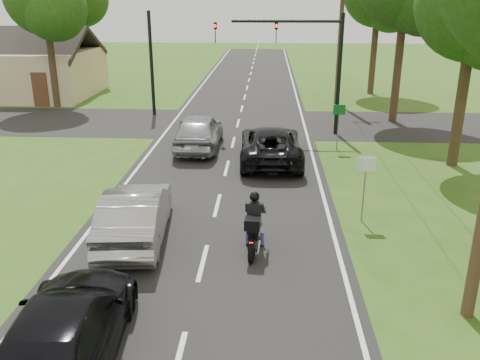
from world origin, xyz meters
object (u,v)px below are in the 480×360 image
at_px(silver_suv, 199,131).
at_px(traffic_signal, 303,52).
at_px(motorcycle_rider, 254,228).
at_px(dark_suv, 271,144).
at_px(dark_car_behind, 65,331).
at_px(silver_sedan, 136,214).
at_px(utility_pole_far, 341,24).
at_px(sign_white, 366,173).
at_px(sign_green, 339,116).

xyz_separation_m(silver_suv, traffic_signal, (4.86, 3.14, 3.29)).
relative_size(motorcycle_rider, dark_suv, 0.38).
bearing_deg(silver_suv, dark_suv, 151.72).
xyz_separation_m(motorcycle_rider, dark_suv, (0.47, 8.29, 0.08)).
xyz_separation_m(motorcycle_rider, dark_car_behind, (-3.44, -4.83, 0.05)).
xyz_separation_m(silver_sedan, utility_pole_far, (8.30, 20.66, 4.29)).
bearing_deg(dark_suv, sign_white, 113.81).
bearing_deg(dark_car_behind, sign_white, -138.31).
xyz_separation_m(dark_suv, silver_suv, (-3.34, 1.81, 0.07)).
relative_size(motorcycle_rider, traffic_signal, 0.32).
bearing_deg(dark_car_behind, sign_green, -119.28).
height_order(silver_suv, utility_pole_far, utility_pole_far).
xyz_separation_m(utility_pole_far, sign_green, (-1.30, -11.02, -3.49)).
bearing_deg(silver_suv, motorcycle_rider, 106.02).
height_order(motorcycle_rider, silver_suv, motorcycle_rider).
bearing_deg(silver_suv, sign_green, -178.72).
bearing_deg(sign_white, dark_suv, 115.43).
bearing_deg(sign_green, silver_suv, -178.89).
bearing_deg(sign_green, motorcycle_rider, -109.19).
bearing_deg(traffic_signal, sign_green, -62.62).
relative_size(traffic_signal, utility_pole_far, 0.64).
height_order(silver_suv, sign_green, sign_green).
height_order(dark_suv, dark_car_behind, dark_suv).
height_order(motorcycle_rider, traffic_signal, traffic_signal).
bearing_deg(sign_white, traffic_signal, 97.05).
relative_size(utility_pole_far, sign_green, 4.71).
bearing_deg(silver_sedan, dark_suv, -122.33).
xyz_separation_m(motorcycle_rider, silver_sedan, (-3.45, 0.58, 0.10)).
bearing_deg(utility_pole_far, dark_car_behind, -107.66).
relative_size(dark_suv, sign_green, 2.58).
distance_m(silver_sedan, sign_white, 7.04).
bearing_deg(sign_white, utility_pole_far, 85.49).
distance_m(utility_pole_far, sign_green, 11.63).
bearing_deg(dark_car_behind, silver_sedan, -94.24).
relative_size(silver_sedan, sign_green, 2.23).
xyz_separation_m(silver_sedan, traffic_signal, (5.44, 12.65, 3.34)).
xyz_separation_m(motorcycle_rider, utility_pole_far, (4.85, 21.24, 4.39)).
relative_size(motorcycle_rider, silver_sedan, 0.43).
distance_m(motorcycle_rider, utility_pole_far, 22.22).
relative_size(silver_sedan, utility_pole_far, 0.47).
bearing_deg(traffic_signal, silver_sedan, -113.27).
relative_size(silver_sedan, dark_car_behind, 0.93).
relative_size(traffic_signal, sign_green, 3.00).
distance_m(traffic_signal, sign_green, 4.24).
distance_m(silver_suv, traffic_signal, 6.65).
height_order(traffic_signal, sign_green, traffic_signal).
height_order(silver_sedan, utility_pole_far, utility_pole_far).
xyz_separation_m(dark_suv, utility_pole_far, (4.38, 12.95, 4.31)).
bearing_deg(sign_green, silver_sedan, -126.01).
bearing_deg(dark_car_behind, traffic_signal, -111.08).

